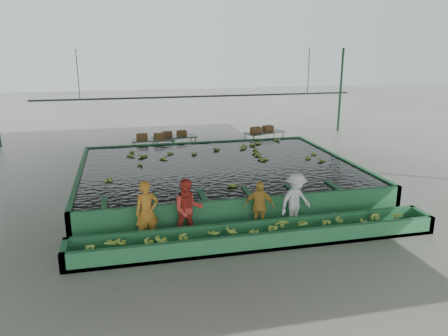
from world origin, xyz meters
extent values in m
plane|color=gray|center=(0.00, 0.00, 0.00)|extent=(80.00, 80.00, 0.00)
cube|color=gray|center=(0.00, 0.00, 5.00)|extent=(20.00, 22.00, 0.04)
cube|color=black|center=(0.00, 1.50, 0.85)|extent=(9.70, 7.70, 0.00)
cylinder|color=#59605B|center=(0.00, 5.00, 3.00)|extent=(0.08, 0.08, 14.00)
cylinder|color=#59605B|center=(-5.00, 5.00, 4.00)|extent=(0.04, 0.04, 2.00)
cylinder|color=#59605B|center=(5.00, 5.00, 4.00)|extent=(0.04, 0.04, 2.00)
imported|color=orange|center=(-2.88, -2.80, 0.86)|extent=(0.69, 0.52, 1.72)
imported|color=red|center=(-1.78, -2.80, 0.85)|extent=(0.84, 0.66, 1.70)
imported|color=gold|center=(0.24, -2.80, 0.75)|extent=(0.96, 0.64, 1.51)
imported|color=white|center=(1.34, -2.80, 0.83)|extent=(1.23, 0.96, 1.66)
camera|label=1|loc=(-3.36, -13.80, 5.13)|focal=35.00mm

